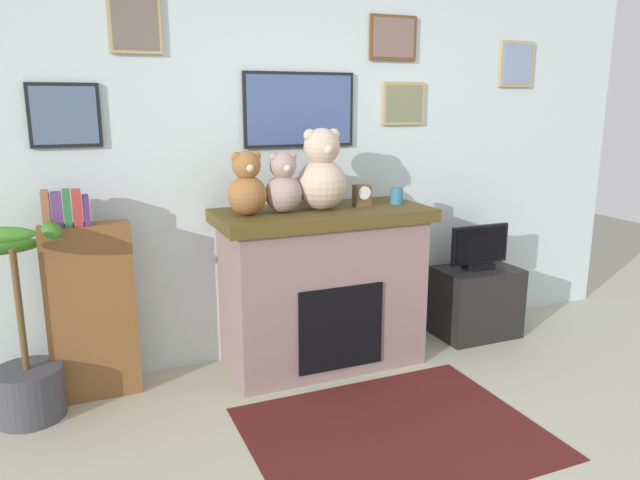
# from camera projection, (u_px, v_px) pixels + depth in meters

# --- Properties ---
(back_wall) EXTENTS (5.20, 0.15, 2.60)m
(back_wall) POSITION_uv_depth(u_px,v_px,m) (312.00, 162.00, 4.09)
(back_wall) COLOR silver
(back_wall) RESTS_ON ground_plane
(fireplace) EXTENTS (1.37, 0.65, 1.05)m
(fireplace) POSITION_uv_depth(u_px,v_px,m) (322.00, 287.00, 3.92)
(fireplace) COLOR gray
(fireplace) RESTS_ON ground_plane
(bookshelf) EXTENTS (0.49, 0.16, 1.24)m
(bookshelf) POSITION_uv_depth(u_px,v_px,m) (90.00, 306.00, 3.46)
(bookshelf) COLOR brown
(bookshelf) RESTS_ON ground_plane
(potted_plant) EXTENTS (0.49, 0.50, 1.12)m
(potted_plant) POSITION_uv_depth(u_px,v_px,m) (28.00, 365.00, 3.26)
(potted_plant) COLOR #3F3F44
(potted_plant) RESTS_ON ground_plane
(tv_stand) EXTENTS (0.59, 0.40, 0.52)m
(tv_stand) POSITION_uv_depth(u_px,v_px,m) (476.00, 302.00, 4.45)
(tv_stand) COLOR black
(tv_stand) RESTS_ON ground_plane
(television) EXTENTS (0.47, 0.14, 0.32)m
(television) POSITION_uv_depth(u_px,v_px,m) (479.00, 249.00, 4.35)
(television) COLOR black
(television) RESTS_ON tv_stand
(area_rug) EXTENTS (1.51, 1.19, 0.01)m
(area_rug) POSITION_uv_depth(u_px,v_px,m) (394.00, 432.00, 3.16)
(area_rug) COLOR #4F1A17
(area_rug) RESTS_ON ground_plane
(candle_jar) EXTENTS (0.08, 0.08, 0.11)m
(candle_jar) POSITION_uv_depth(u_px,v_px,m) (397.00, 196.00, 3.97)
(candle_jar) COLOR teal
(candle_jar) RESTS_ON fireplace
(mantel_clock) EXTENTS (0.11, 0.08, 0.14)m
(mantel_clock) POSITION_uv_depth(u_px,v_px,m) (362.00, 196.00, 3.87)
(mantel_clock) COLOR brown
(mantel_clock) RESTS_ON fireplace
(teddy_bear_brown) EXTENTS (0.24, 0.24, 0.38)m
(teddy_bear_brown) POSITION_uv_depth(u_px,v_px,m) (247.00, 186.00, 3.56)
(teddy_bear_brown) COLOR #986234
(teddy_bear_brown) RESTS_ON fireplace
(teddy_bear_grey) EXTENTS (0.23, 0.23, 0.37)m
(teddy_bear_grey) POSITION_uv_depth(u_px,v_px,m) (283.00, 185.00, 3.64)
(teddy_bear_grey) COLOR #A58B82
(teddy_bear_grey) RESTS_ON fireplace
(teddy_bear_tan) EXTENTS (0.32, 0.32, 0.51)m
(teddy_bear_tan) POSITION_uv_depth(u_px,v_px,m) (322.00, 173.00, 3.73)
(teddy_bear_tan) COLOR #C9B097
(teddy_bear_tan) RESTS_ON fireplace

